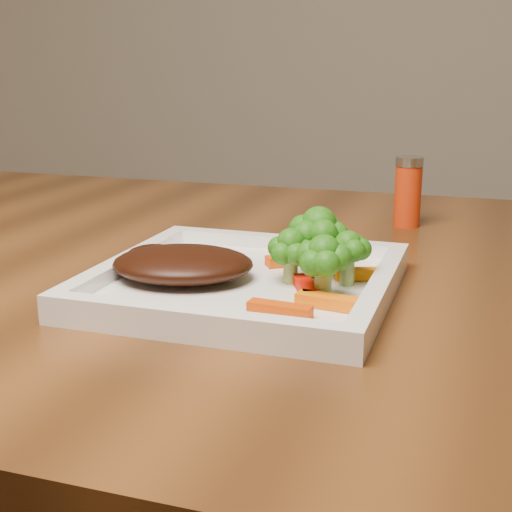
% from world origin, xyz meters
% --- Properties ---
extents(plate, '(0.27, 0.27, 0.01)m').
position_xyz_m(plate, '(0.08, -0.21, 0.76)').
color(plate, white).
rests_on(plate, dining_table).
extents(steak, '(0.15, 0.13, 0.03)m').
position_xyz_m(steak, '(0.02, -0.22, 0.78)').
color(steak, black).
rests_on(steak, plate).
extents(broccoli_0, '(0.08, 0.08, 0.07)m').
position_xyz_m(broccoli_0, '(0.14, -0.17, 0.80)').
color(broccoli_0, '#266F12').
rests_on(broccoli_0, plate).
extents(broccoli_1, '(0.06, 0.06, 0.06)m').
position_xyz_m(broccoli_1, '(0.17, -0.19, 0.79)').
color(broccoli_1, '#2E6911').
rests_on(broccoli_1, plate).
extents(broccoli_2, '(0.07, 0.07, 0.06)m').
position_xyz_m(broccoli_2, '(0.16, -0.24, 0.79)').
color(broccoli_2, '#0F5E10').
rests_on(broccoli_2, plate).
extents(broccoli_3, '(0.05, 0.05, 0.06)m').
position_xyz_m(broccoli_3, '(0.12, -0.20, 0.79)').
color(broccoli_3, '#156410').
rests_on(broccoli_3, plate).
extents(carrot_0, '(0.05, 0.02, 0.01)m').
position_xyz_m(carrot_0, '(0.14, -0.29, 0.77)').
color(carrot_0, '#CC3D03').
rests_on(carrot_0, plate).
extents(carrot_1, '(0.06, 0.03, 0.01)m').
position_xyz_m(carrot_1, '(0.17, -0.26, 0.77)').
color(carrot_1, '#FA6C04').
rests_on(carrot_1, plate).
extents(carrot_3, '(0.05, 0.03, 0.01)m').
position_xyz_m(carrot_3, '(0.18, -0.17, 0.77)').
color(carrot_3, orange).
rests_on(carrot_3, plate).
extents(carrot_4, '(0.06, 0.05, 0.01)m').
position_xyz_m(carrot_4, '(0.11, -0.14, 0.77)').
color(carrot_4, '#E84303').
rests_on(carrot_4, plate).
extents(carrot_5, '(0.04, 0.05, 0.01)m').
position_xyz_m(carrot_5, '(0.14, -0.23, 0.77)').
color(carrot_5, red).
rests_on(carrot_5, plate).
extents(spice_shaker, '(0.04, 0.04, 0.09)m').
position_xyz_m(spice_shaker, '(0.19, 0.13, 0.80)').
color(spice_shaker, red).
rests_on(spice_shaker, dining_table).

